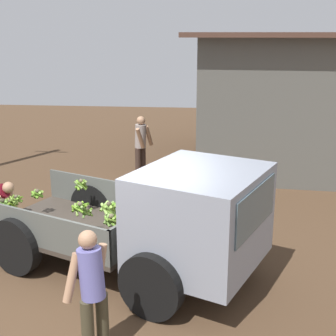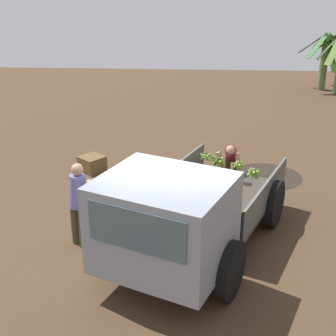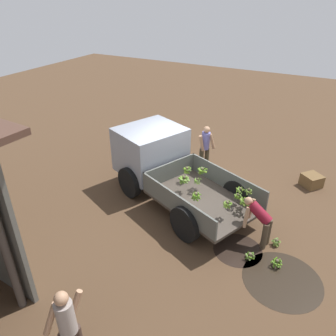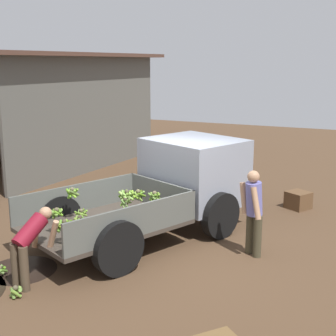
{
  "view_description": "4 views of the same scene",
  "coord_description": "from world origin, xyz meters",
  "px_view_note": "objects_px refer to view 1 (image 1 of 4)",
  "views": [
    {
      "loc": [
        1.31,
        -6.61,
        3.81
      ],
      "look_at": [
        0.48,
        1.4,
        1.48
      ],
      "focal_mm": 50.0,
      "sensor_mm": 36.0,
      "label": 1
    },
    {
      "loc": [
        7.43,
        0.31,
        4.71
      ],
      "look_at": [
        -0.41,
        -0.19,
        1.47
      ],
      "focal_mm": 50.0,
      "sensor_mm": 36.0,
      "label": 2
    },
    {
      "loc": [
        -3.73,
        7.87,
        5.76
      ],
      "look_at": [
        0.29,
        0.24,
        0.93
      ],
      "focal_mm": 35.0,
      "sensor_mm": 36.0,
      "label": 3
    },
    {
      "loc": [
        -8.19,
        -3.82,
        3.54
      ],
      "look_at": [
        0.5,
        0.19,
        1.36
      ],
      "focal_mm": 50.0,
      "sensor_mm": 36.0,
      "label": 4
    }
  ],
  "objects_px": {
    "cargo_truck": "(173,221)",
    "banana_bunch_on_ground_0": "(12,222)",
    "person_foreground_visitor": "(92,288)",
    "person_bystander_near_shed": "(141,143)"
  },
  "relations": [
    {
      "from": "cargo_truck",
      "to": "person_bystander_near_shed",
      "type": "relative_size",
      "value": 3.03
    },
    {
      "from": "banana_bunch_on_ground_0",
      "to": "person_foreground_visitor",
      "type": "bearing_deg",
      "value": -53.73
    },
    {
      "from": "person_bystander_near_shed",
      "to": "cargo_truck",
      "type": "bearing_deg",
      "value": -49.63
    },
    {
      "from": "cargo_truck",
      "to": "person_foreground_visitor",
      "type": "bearing_deg",
      "value": -90.21
    },
    {
      "from": "cargo_truck",
      "to": "person_bystander_near_shed",
      "type": "xyz_separation_m",
      "value": [
        -1.39,
        5.6,
        -0.11
      ]
    },
    {
      "from": "cargo_truck",
      "to": "banana_bunch_on_ground_0",
      "type": "bearing_deg",
      "value": 175.78
    },
    {
      "from": "cargo_truck",
      "to": "banana_bunch_on_ground_0",
      "type": "relative_size",
      "value": 19.14
    },
    {
      "from": "person_bystander_near_shed",
      "to": "person_foreground_visitor",
      "type": "bearing_deg",
      "value": -59.01
    },
    {
      "from": "person_foreground_visitor",
      "to": "person_bystander_near_shed",
      "type": "distance_m",
      "value": 7.46
    },
    {
      "from": "cargo_truck",
      "to": "person_foreground_visitor",
      "type": "relative_size",
      "value": 3.09
    }
  ]
}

